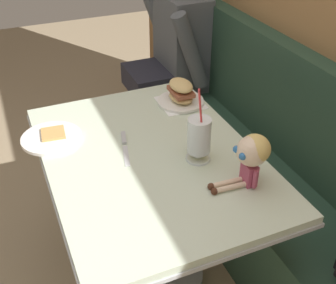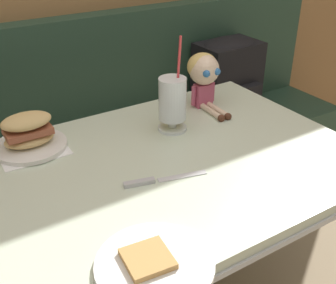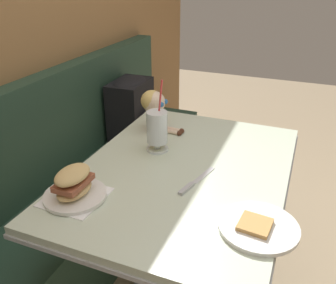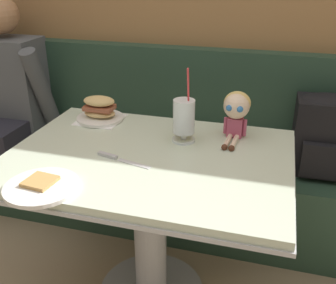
% 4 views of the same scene
% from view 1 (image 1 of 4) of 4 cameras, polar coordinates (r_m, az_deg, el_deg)
% --- Properties ---
extents(booth_bench, '(2.60, 0.48, 1.00)m').
position_cam_1_polar(booth_bench, '(2.21, 13.36, -6.58)').
color(booth_bench, '#233D2D').
rests_on(booth_bench, ground).
extents(diner_table, '(1.11, 0.81, 0.74)m').
position_cam_1_polar(diner_table, '(1.83, -2.22, -6.65)').
color(diner_table, beige).
rests_on(diner_table, ground).
extents(toast_plate, '(0.25, 0.25, 0.03)m').
position_cam_1_polar(toast_plate, '(1.86, -15.10, 0.60)').
color(toast_plate, white).
rests_on(toast_plate, diner_table).
extents(milkshake_glass, '(0.10, 0.10, 0.32)m').
position_cam_1_polar(milkshake_glass, '(1.63, 4.12, 0.65)').
color(milkshake_glass, silver).
rests_on(milkshake_glass, diner_table).
extents(sandwich_plate, '(0.22, 0.22, 0.12)m').
position_cam_1_polar(sandwich_plate, '(2.04, 1.71, 6.31)').
color(sandwich_plate, white).
rests_on(sandwich_plate, diner_table).
extents(butter_knife, '(0.23, 0.07, 0.01)m').
position_cam_1_polar(butter_knife, '(1.77, -5.78, -0.08)').
color(butter_knife, silver).
rests_on(butter_knife, diner_table).
extents(seated_doll, '(0.12, 0.22, 0.20)m').
position_cam_1_polar(seated_doll, '(1.52, 10.99, -1.52)').
color(seated_doll, '#B74C6B').
rests_on(seated_doll, diner_table).
extents(diner_patron, '(0.55, 0.48, 0.81)m').
position_cam_1_polar(diner_patron, '(2.77, 1.06, 13.07)').
color(diner_patron, '#4C5156').
rests_on(diner_patron, booth_bench).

